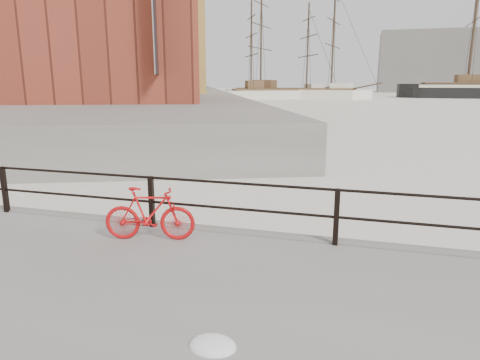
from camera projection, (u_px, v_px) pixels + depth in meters
The scene contains 12 objects.
ground at pixel (335, 260), 7.65m from camera, with size 400.00×400.00×0.00m, color white.
far_quay at pixel (156, 93), 85.65m from camera, with size 24.00×150.00×1.80m, color gray.
guardrail at pixel (336, 217), 7.32m from camera, with size 28.00×0.10×1.00m, color black, non-canonical shape.
bicycle at pixel (150, 214), 7.56m from camera, with size 1.60×0.24×0.97m, color red.
schooner_mid at pixel (294, 98), 82.67m from camera, with size 30.88×13.07×22.04m, color white, non-canonical shape.
schooner_left at pixel (279, 99), 80.94m from camera, with size 23.81×10.82×18.14m, color silver, non-canonical shape.
workboat_near at pixel (84, 118), 37.50m from camera, with size 11.89×3.96×7.00m, color black, non-canonical shape.
workboat_far at pixel (116, 107), 53.79m from camera, with size 11.17×3.86×7.00m, color black, non-canonical shape.
apartment_cream at pixel (136, 26), 73.18m from camera, with size 20.00×15.00×21.20m, color beige.
apartment_grey at pixel (149, 34), 94.28m from camera, with size 22.00×15.00×23.20m, color #A6A6A1.
apartment_brick at pixel (158, 47), 116.80m from camera, with size 24.00×15.00×21.20m, color brown.
industrial_west at pixel (433, 62), 131.39m from camera, with size 32.00×18.00×18.00m, color gray.
Camera 1 is at (0.34, -7.32, 3.11)m, focal length 32.00 mm.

